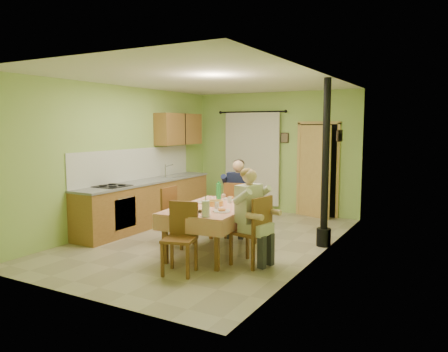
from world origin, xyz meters
The scene contains 17 objects.
floor centered at (0.00, 0.00, 0.00)m, with size 4.00×6.00×0.01m, color tan.
room_shell centered at (0.00, 0.00, 1.82)m, with size 4.04×6.04×2.82m.
kitchen_run centered at (-1.71, 0.40, 0.48)m, with size 0.64×3.64×1.56m.
upper_cabinets centered at (-1.82, 1.70, 1.95)m, with size 0.35×1.40×0.70m, color olive.
curtain centered at (-0.55, 2.90, 1.26)m, with size 1.70×0.07×2.22m.
doorway centered at (1.04, 2.90, 1.05)m, with size 0.96×0.34×2.15m.
dining_table centered at (0.48, -0.65, 0.38)m, with size 1.28×1.94×0.76m.
tableware centered at (0.52, -0.74, 0.81)m, with size 0.87×1.63×0.33m.
chair_far centered at (0.35, 0.45, 0.29)m, with size 0.57×0.57×1.01m.
chair_near centered at (0.58, -1.73, 0.29)m, with size 0.51×0.51×0.98m.
chair_right centered at (1.27, -0.92, 0.29)m, with size 0.54×0.54×1.02m.
chair_left centered at (-0.27, -0.58, 0.29)m, with size 0.43×0.43×0.99m.
man_far centered at (0.34, 0.46, 0.88)m, with size 0.64×0.57×1.39m.
man_right centered at (1.25, -0.91, 0.88)m, with size 0.53×0.63×1.39m.
stove_flue centered at (1.90, 0.60, 1.02)m, with size 0.24×0.24×2.80m.
picture_back centered at (0.25, 2.97, 1.75)m, with size 0.19×0.03×0.23m, color black.
picture_right centered at (1.97, 1.20, 1.85)m, with size 0.03×0.31×0.21m, color brown.
Camera 1 is at (3.94, -6.51, 2.02)m, focal length 35.00 mm.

